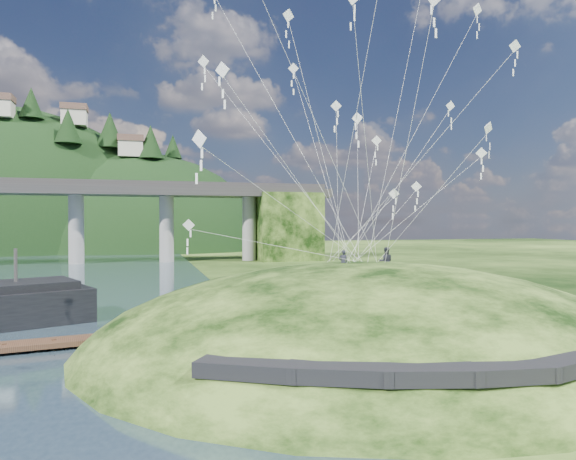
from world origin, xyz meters
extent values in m
plane|color=black|center=(0.00, 0.00, 0.00)|extent=(320.00, 320.00, 0.00)
ellipsoid|color=black|center=(8.00, 2.00, -1.50)|extent=(36.00, 32.00, 13.00)
cube|color=black|center=(-1.50, -8.00, 2.03)|extent=(4.32, 3.62, 0.71)
cube|color=black|center=(1.50, -9.65, 2.09)|extent=(4.10, 2.97, 0.61)
cube|color=black|center=(4.50, -10.65, 2.08)|extent=(3.85, 2.37, 0.62)
cube|color=black|center=(7.50, -11.10, 2.04)|extent=(3.62, 1.83, 0.66)
cube|color=black|center=(10.50, -10.90, 2.05)|extent=(3.82, 2.27, 0.68)
cylinder|color=gray|center=(-16.50, 70.00, 6.50)|extent=(2.60, 2.60, 13.00)
cylinder|color=gray|center=(-1.00, 70.00, 6.50)|extent=(2.60, 2.60, 13.00)
cylinder|color=gray|center=(14.50, 70.00, 6.50)|extent=(2.60, 2.60, 13.00)
cube|color=black|center=(22.00, 70.00, 6.50)|extent=(12.00, 11.00, 13.00)
ellipsoid|color=black|center=(-40.00, 126.00, -6.00)|extent=(96.00, 68.00, 88.00)
ellipsoid|color=black|center=(-5.00, 118.00, -10.00)|extent=(76.00, 56.00, 72.00)
cone|color=black|center=(-31.40, 112.04, 36.68)|extent=(5.83, 5.83, 7.67)
cone|color=black|center=(-22.45, 107.08, 30.58)|extent=(6.47, 6.47, 8.51)
cone|color=black|center=(-13.22, 113.99, 31.23)|extent=(7.13, 7.13, 9.38)
cone|color=black|center=(-3.12, 109.03, 27.87)|extent=(6.56, 6.56, 8.63)
cone|color=black|center=(2.77, 114.63, 27.68)|extent=(4.88, 4.88, 6.42)
cube|color=beige|center=(-22.00, 116.00, 34.18)|extent=(6.00, 5.00, 4.00)
cube|color=brown|center=(-22.00, 116.00, 36.88)|extent=(6.40, 5.40, 1.60)
cube|color=beige|center=(-8.00, 110.00, 25.88)|extent=(6.00, 5.00, 4.00)
cube|color=brown|center=(-8.00, 110.00, 28.58)|extent=(6.40, 5.40, 1.60)
cube|color=black|center=(-13.41, 14.86, 2.85)|extent=(7.31, 6.77, 0.59)
cylinder|color=#2D2B2B|center=(-14.32, 14.49, 4.12)|extent=(0.24, 0.24, 2.95)
cube|color=#382217|center=(-7.92, 6.31, 0.39)|extent=(12.24, 3.72, 0.30)
cylinder|color=#382217|center=(-13.04, 5.52, 0.17)|extent=(0.26, 0.26, 0.86)
cylinder|color=#382217|center=(-10.48, 5.92, 0.17)|extent=(0.26, 0.26, 0.86)
cylinder|color=#382217|center=(-7.92, 6.31, 0.17)|extent=(0.26, 0.26, 0.86)
cylinder|color=#382217|center=(-5.35, 6.71, 0.17)|extent=(0.26, 0.26, 0.86)
cylinder|color=#382217|center=(-2.79, 7.10, 0.17)|extent=(0.26, 0.26, 0.86)
imported|color=#23232F|center=(6.96, 3.50, 5.75)|extent=(0.63, 0.47, 1.57)
imported|color=#23232F|center=(10.43, 4.42, 5.84)|extent=(1.15, 1.03, 1.95)
cube|color=white|center=(-0.79, 7.03, 21.64)|extent=(0.10, 0.06, 0.47)
cube|color=white|center=(-0.79, 7.03, 21.07)|extent=(0.10, 0.06, 0.47)
cube|color=white|center=(-2.94, -3.84, 11.27)|extent=(0.59, 0.66, 0.83)
cube|color=white|center=(-2.94, -3.84, 10.67)|extent=(0.10, 0.08, 0.49)
cube|color=white|center=(-2.94, -3.84, 10.08)|extent=(0.10, 0.08, 0.49)
cube|color=white|center=(-2.94, -3.84, 9.49)|extent=(0.10, 0.08, 0.49)
cube|color=white|center=(-1.34, -0.15, 15.51)|extent=(0.67, 0.58, 0.83)
cube|color=white|center=(-1.34, -0.15, 14.92)|extent=(0.11, 0.07, 0.49)
cube|color=white|center=(-1.34, -0.15, 14.32)|extent=(0.11, 0.07, 0.49)
cube|color=white|center=(-1.34, -0.15, 13.73)|extent=(0.11, 0.07, 0.49)
cube|color=white|center=(3.29, 3.47, 20.23)|extent=(0.78, 0.27, 0.80)
cube|color=white|center=(3.29, 3.47, 19.66)|extent=(0.10, 0.07, 0.47)
cube|color=white|center=(3.29, 3.47, 19.09)|extent=(0.10, 0.07, 0.47)
cube|color=white|center=(3.29, 3.47, 18.52)|extent=(0.10, 0.07, 0.47)
cube|color=white|center=(15.27, 4.30, 15.61)|extent=(0.69, 0.17, 0.69)
cube|color=white|center=(15.27, 4.30, 15.12)|extent=(0.09, 0.04, 0.40)
cube|color=white|center=(15.27, 4.30, 14.63)|extent=(0.09, 0.04, 0.40)
cube|color=white|center=(15.27, 4.30, 14.14)|extent=(0.09, 0.04, 0.40)
cube|color=white|center=(15.44, 1.61, 21.24)|extent=(0.79, 0.23, 0.79)
cube|color=white|center=(15.44, 1.61, 20.67)|extent=(0.10, 0.06, 0.46)
cube|color=white|center=(15.44, 1.61, 20.10)|extent=(0.10, 0.06, 0.46)
cube|color=white|center=(15.44, 1.61, 19.54)|extent=(0.10, 0.06, 0.46)
cube|color=white|center=(16.37, 10.76, 10.45)|extent=(0.75, 0.50, 0.85)
cube|color=white|center=(16.37, 10.76, 9.84)|extent=(0.11, 0.05, 0.50)
cube|color=white|center=(16.37, 10.76, 9.23)|extent=(0.11, 0.05, 0.50)
cube|color=white|center=(16.37, 10.76, 8.62)|extent=(0.11, 0.05, 0.50)
cube|color=white|center=(13.27, -2.40, 12.81)|extent=(0.68, 0.26, 0.69)
cube|color=white|center=(13.27, -2.40, 12.31)|extent=(0.08, 0.07, 0.41)
cube|color=white|center=(13.27, -2.40, 11.80)|extent=(0.08, 0.07, 0.41)
cube|color=white|center=(13.27, -2.40, 11.30)|extent=(0.08, 0.07, 0.41)
cube|color=white|center=(6.06, 11.65, 19.55)|extent=(0.79, 0.35, 0.83)
cube|color=white|center=(6.06, 11.65, 18.96)|extent=(0.11, 0.04, 0.48)
cube|color=white|center=(6.06, 11.65, 18.37)|extent=(0.11, 0.04, 0.48)
cube|color=white|center=(6.06, 11.65, 17.78)|extent=(0.11, 0.04, 0.48)
cube|color=white|center=(9.57, 7.27, 15.03)|extent=(0.55, 0.73, 0.86)
cube|color=white|center=(9.57, 7.27, 14.41)|extent=(0.10, 0.09, 0.51)
cube|color=white|center=(9.57, 7.27, 13.80)|extent=(0.10, 0.09, 0.51)
cube|color=white|center=(9.57, 7.27, 13.18)|extent=(0.10, 0.09, 0.51)
cube|color=white|center=(-1.19, 9.51, 18.84)|extent=(0.77, 0.45, 0.83)
cube|color=white|center=(-1.19, 9.51, 18.24)|extent=(0.11, 0.04, 0.49)
cube|color=white|center=(-1.19, 9.51, 17.63)|extent=(0.11, 0.04, 0.49)
cube|color=white|center=(-1.19, 9.51, 17.03)|extent=(0.11, 0.04, 0.49)
cube|color=white|center=(13.52, 9.21, 9.74)|extent=(0.81, 0.26, 0.83)
cube|color=white|center=(13.52, 9.21, 9.15)|extent=(0.11, 0.03, 0.48)
cube|color=white|center=(13.52, 9.21, 8.56)|extent=(0.11, 0.03, 0.48)
cube|color=white|center=(13.52, 9.21, 7.98)|extent=(0.11, 0.03, 0.48)
cube|color=white|center=(4.52, -3.65, 18.01)|extent=(0.09, 0.04, 0.39)
cube|color=white|center=(4.52, -3.65, 17.53)|extent=(0.09, 0.04, 0.39)
cube|color=white|center=(4.52, -3.65, 17.05)|extent=(0.09, 0.04, 0.39)
cube|color=white|center=(7.14, 5.24, 15.32)|extent=(0.67, 0.37, 0.72)
cube|color=white|center=(7.14, 5.24, 14.79)|extent=(0.10, 0.04, 0.43)
cube|color=white|center=(7.14, 5.24, 14.27)|extent=(0.10, 0.04, 0.43)
cube|color=white|center=(7.14, 5.24, 13.74)|extent=(0.10, 0.04, 0.43)
cube|color=white|center=(17.09, 0.11, 18.56)|extent=(0.78, 0.28, 0.75)
cube|color=white|center=(17.09, 0.11, 18.00)|extent=(0.10, 0.03, 0.45)
cube|color=white|center=(17.09, 0.11, 17.45)|extent=(0.10, 0.03, 0.45)
cube|color=white|center=(17.09, 0.11, 16.90)|extent=(0.10, 0.03, 0.45)
cube|color=white|center=(13.26, 11.77, 14.25)|extent=(0.81, 0.32, 0.84)
cube|color=white|center=(13.26, 11.77, 13.66)|extent=(0.11, 0.04, 0.49)
cube|color=white|center=(13.26, 11.77, 13.06)|extent=(0.11, 0.04, 0.49)
cube|color=white|center=(13.26, 11.77, 12.47)|extent=(0.11, 0.04, 0.49)
cube|color=white|center=(9.71, -2.56, 18.94)|extent=(0.11, 0.02, 0.51)
cube|color=white|center=(9.71, -2.56, 18.32)|extent=(0.11, 0.02, 0.51)
cube|color=white|center=(9.71, -2.56, 17.70)|extent=(0.11, 0.02, 0.51)
cube|color=white|center=(17.42, 3.77, 12.36)|extent=(0.53, 0.61, 0.74)
cube|color=white|center=(17.42, 3.77, 11.81)|extent=(0.10, 0.07, 0.45)
cube|color=white|center=(17.42, 3.77, 11.26)|extent=(0.10, 0.07, 0.45)
cube|color=white|center=(17.42, 3.77, 10.72)|extent=(0.10, 0.07, 0.45)
cube|color=white|center=(-2.16, 10.68, 7.32)|extent=(0.87, 0.30, 0.86)
cube|color=white|center=(-2.16, 10.68, 6.69)|extent=(0.12, 0.03, 0.51)
cube|color=white|center=(-2.16, 10.68, 6.06)|extent=(0.12, 0.03, 0.51)
cube|color=white|center=(-2.16, 10.68, 5.43)|extent=(0.12, 0.03, 0.51)
camera|label=1|loc=(-5.44, -27.00, 7.60)|focal=32.00mm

